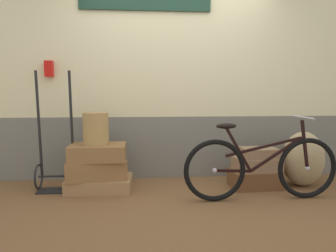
{
  "coord_description": "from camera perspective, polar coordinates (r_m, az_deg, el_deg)",
  "views": [
    {
      "loc": [
        -0.45,
        -3.55,
        1.16
      ],
      "look_at": [
        -0.15,
        0.14,
        0.77
      ],
      "focal_mm": 34.8,
      "sensor_mm": 36.0,
      "label": 1
    }
  ],
  "objects": [
    {
      "name": "luggage_trolley",
      "position": [
        4.1,
        -18.97,
        -6.19
      ],
      "size": [
        0.46,
        0.37,
        1.4
      ],
      "color": "black",
      "rests_on": "ground"
    },
    {
      "name": "suitcase_4",
      "position": [
        4.11,
        15.27,
        -6.43
      ],
      "size": [
        0.56,
        0.42,
        0.16
      ],
      "primitive_type": "cube",
      "rotation": [
        0.0,
        0.0,
        0.1
      ],
      "color": "#937051",
      "rests_on": "suitcase_3"
    },
    {
      "name": "burlap_sack",
      "position": [
        4.35,
        22.57,
        -5.33
      ],
      "size": [
        0.51,
        0.44,
        0.67
      ],
      "primitive_type": "ellipsoid",
      "color": "tan",
      "rests_on": "ground"
    },
    {
      "name": "suitcase_2",
      "position": [
        3.88,
        -12.16,
        -4.49
      ],
      "size": [
        0.64,
        0.45,
        0.18
      ],
      "primitive_type": "cube",
      "rotation": [
        0.0,
        0.0,
        0.01
      ],
      "color": "olive",
      "rests_on": "suitcase_1"
    },
    {
      "name": "suitcase_3",
      "position": [
        4.14,
        14.89,
        -8.91
      ],
      "size": [
        0.59,
        0.41,
        0.21
      ],
      "primitive_type": "cube",
      "rotation": [
        0.0,
        0.0,
        0.04
      ],
      "color": "brown",
      "rests_on": "ground"
    },
    {
      "name": "bicycle",
      "position": [
        3.64,
        16.01,
        -6.96
      ],
      "size": [
        1.69,
        0.46,
        0.9
      ],
      "color": "black",
      "rests_on": "ground"
    },
    {
      "name": "wicker_basket",
      "position": [
        3.85,
        -12.53,
        -0.44
      ],
      "size": [
        0.29,
        0.29,
        0.37
      ],
      "primitive_type": "cylinder",
      "color": "#A8844C",
      "rests_on": "suitcase_2"
    },
    {
      "name": "suitcase_1",
      "position": [
        3.95,
        -12.32,
        -7.22
      ],
      "size": [
        0.73,
        0.55,
        0.22
      ],
      "primitive_type": "cube",
      "rotation": [
        0.0,
        0.0,
        0.11
      ],
      "color": "olive",
      "rests_on": "suitcase_0"
    },
    {
      "name": "suitcase_5",
      "position": [
        4.09,
        15.63,
        -4.55
      ],
      "size": [
        0.43,
        0.32,
        0.12
      ],
      "primitive_type": "cube",
      "rotation": [
        0.0,
        0.0,
        0.05
      ],
      "color": "#937051",
      "rests_on": "suitcase_4"
    },
    {
      "name": "suitcase_0",
      "position": [
        3.98,
        -11.85,
        -9.83
      ],
      "size": [
        0.76,
        0.53,
        0.15
      ],
      "primitive_type": "cube",
      "rotation": [
        0.0,
        0.0,
        -0.05
      ],
      "color": "#9E754C",
      "rests_on": "ground"
    },
    {
      "name": "ground",
      "position": [
        3.77,
        2.49,
        -12.33
      ],
      "size": [
        9.18,
        5.2,
        0.06
      ],
      "primitive_type": "cube",
      "color": "brown"
    },
    {
      "name": "station_building",
      "position": [
        4.42,
        1.32,
        8.12
      ],
      "size": [
        7.18,
        0.74,
        2.63
      ],
      "color": "slate",
      "rests_on": "ground"
    }
  ]
}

